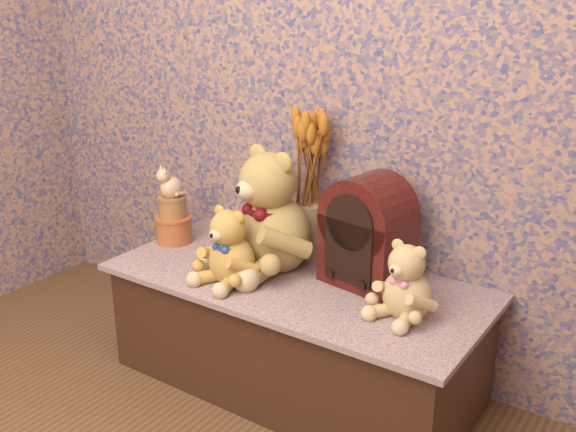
% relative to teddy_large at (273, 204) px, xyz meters
% --- Properties ---
extents(display_shelf, '(1.30, 0.61, 0.41)m').
position_rel_teddy_large_xyz_m(display_shelf, '(0.13, -0.05, -0.44)').
color(display_shelf, '#3A5178').
rests_on(display_shelf, ground).
extents(teddy_large, '(0.49, 0.53, 0.46)m').
position_rel_teddy_large_xyz_m(teddy_large, '(0.00, 0.00, 0.00)').
color(teddy_large, olive).
rests_on(teddy_large, display_shelf).
extents(teddy_medium, '(0.25, 0.29, 0.28)m').
position_rel_teddy_large_xyz_m(teddy_medium, '(-0.04, -0.18, -0.09)').
color(teddy_medium, '#B08731').
rests_on(teddy_medium, display_shelf).
extents(teddy_small, '(0.25, 0.28, 0.26)m').
position_rel_teddy_large_xyz_m(teddy_small, '(0.55, -0.08, -0.10)').
color(teddy_small, tan).
rests_on(teddy_small, display_shelf).
extents(cathedral_radio, '(0.30, 0.23, 0.37)m').
position_rel_teddy_large_xyz_m(cathedral_radio, '(0.34, 0.06, -0.04)').
color(cathedral_radio, '#3A0E0A').
rests_on(cathedral_radio, display_shelf).
extents(ceramic_vase, '(0.14, 0.14, 0.20)m').
position_rel_teddy_large_xyz_m(ceramic_vase, '(0.06, 0.14, -0.13)').
color(ceramic_vase, tan).
rests_on(ceramic_vase, display_shelf).
extents(dried_stalks, '(0.26, 0.26, 0.47)m').
position_rel_teddy_large_xyz_m(dried_stalks, '(0.06, 0.14, 0.20)').
color(dried_stalks, '#B5641D').
rests_on(dried_stalks, ceramic_vase).
extents(biscuit_tin_lower, '(0.18, 0.18, 0.10)m').
position_rel_teddy_large_xyz_m(biscuit_tin_lower, '(-0.45, -0.03, -0.18)').
color(biscuit_tin_lower, '#D18A3D').
rests_on(biscuit_tin_lower, display_shelf).
extents(biscuit_tin_upper, '(0.12, 0.12, 0.08)m').
position_rel_teddy_large_xyz_m(biscuit_tin_upper, '(-0.45, -0.03, -0.09)').
color(biscuit_tin_upper, tan).
rests_on(biscuit_tin_upper, biscuit_tin_lower).
extents(cat_figurine, '(0.12, 0.13, 0.13)m').
position_rel_teddy_large_xyz_m(cat_figurine, '(-0.45, -0.03, 0.01)').
color(cat_figurine, silver).
rests_on(cat_figurine, biscuit_tin_upper).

